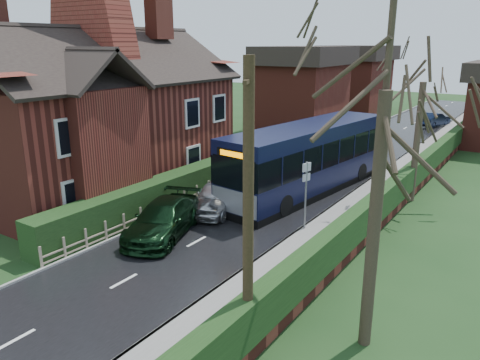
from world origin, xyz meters
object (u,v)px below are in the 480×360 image
Objects in this scene: brick_house at (99,112)px; telegraph_pole at (248,221)px; bus at (307,159)px; bus_stop_sign at (306,186)px; car_green at (163,219)px; car_silver at (218,196)px.

brick_house is 16.56m from telegraph_pole.
bus is 4.00× the size of bus_stop_sign.
car_green is 9.43m from telegraph_pole.
bus is 2.77× the size of car_silver.
brick_house reaches higher than car_silver.
car_silver is 1.44× the size of bus_stop_sign.
bus is 5.68m from bus_stop_sign.
car_green is at bearing -106.00° from car_silver.
bus_stop_sign is at bearing -15.23° from car_silver.
car_green is at bearing -98.21° from bus.
brick_house is at bearing -160.34° from bus_stop_sign.
brick_house is 2.88× the size of car_green.
car_silver is at bearing 108.24° from telegraph_pole.
car_silver is at bearing -107.39° from bus.
bus_stop_sign is at bearing 85.01° from telegraph_pole.
bus_stop_sign is (4.80, 3.72, 1.32)m from car_green.
car_silver is at bearing 6.29° from brick_house.
car_green is at bearing -22.72° from brick_house.
brick_house is at bearing -141.41° from bus.
car_green is 1.63× the size of bus_stop_sign.
car_green is 0.66× the size of telegraph_pole.
car_green is (-0.10, -3.78, -0.03)m from car_silver.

